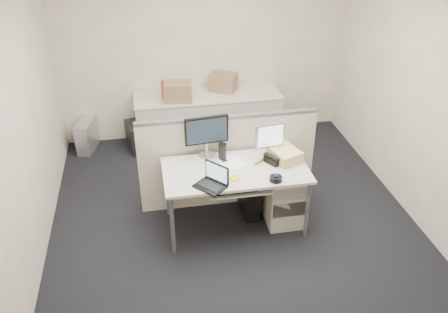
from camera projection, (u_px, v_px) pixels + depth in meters
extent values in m
cube|color=black|center=(235.00, 225.00, 5.27)|extent=(4.00, 4.50, 0.01)
cube|color=silver|center=(204.00, 44.00, 6.47)|extent=(4.00, 0.02, 2.70)
cube|color=silver|center=(316.00, 287.00, 2.67)|extent=(4.00, 0.02, 2.70)
cube|color=silver|center=(19.00, 132.00, 4.27)|extent=(0.02, 4.50, 2.70)
cube|color=silver|center=(426.00, 100.00, 4.88)|extent=(0.02, 4.50, 2.70)
cube|color=beige|center=(236.00, 170.00, 4.90)|extent=(1.50, 0.75, 0.03)
cylinder|color=slate|center=(173.00, 225.00, 4.70)|extent=(0.04, 0.04, 0.70)
cylinder|color=slate|center=(168.00, 189.00, 5.25)|extent=(0.04, 0.04, 0.70)
cylinder|color=slate|center=(307.00, 210.00, 4.92)|extent=(0.04, 0.04, 0.70)
cylinder|color=slate|center=(289.00, 176.00, 5.47)|extent=(0.04, 0.04, 0.70)
cube|color=beige|center=(239.00, 188.00, 4.79)|extent=(0.62, 0.32, 0.02)
cube|color=#B1AD9B|center=(283.00, 193.00, 5.22)|extent=(0.40, 0.55, 0.65)
cube|color=beige|center=(228.00, 162.00, 5.36)|extent=(2.00, 0.06, 1.10)
cube|color=#B1AD9B|center=(208.00, 119.00, 6.71)|extent=(2.00, 0.60, 0.72)
cube|color=black|center=(207.00, 137.00, 5.00)|extent=(0.48, 0.23, 0.47)
cube|color=#B7B7BC|center=(269.00, 141.00, 5.00)|extent=(0.34, 0.21, 0.39)
cube|color=black|center=(210.00, 178.00, 4.55)|extent=(0.35, 0.36, 0.22)
cylinder|color=black|center=(276.00, 179.00, 4.69)|extent=(0.15, 0.15, 0.05)
cube|color=black|center=(276.00, 158.00, 5.01)|extent=(0.27, 0.26, 0.07)
cube|color=white|center=(231.00, 163.00, 4.98)|extent=(0.32, 0.35, 0.01)
cube|color=yellow|center=(234.00, 178.00, 4.73)|extent=(0.11, 0.11, 0.01)
cylinder|color=black|center=(222.00, 152.00, 5.01)|extent=(0.08, 0.08, 0.18)
ellipsoid|color=gold|center=(260.00, 160.00, 5.01)|extent=(0.18, 0.15, 0.04)
cube|color=black|center=(224.00, 159.00, 5.04)|extent=(0.06, 0.11, 0.01)
cube|color=#D6C074|center=(285.00, 155.00, 5.02)|extent=(0.35, 0.40, 0.12)
cube|color=black|center=(235.00, 189.00, 4.74)|extent=(0.45, 0.17, 0.02)
cube|color=black|center=(249.00, 198.00, 5.37)|extent=(0.18, 0.41, 0.38)
cube|color=black|center=(134.00, 137.00, 6.61)|extent=(0.26, 0.44, 0.39)
cube|color=#B7B7BC|center=(87.00, 135.00, 6.61)|extent=(0.30, 0.50, 0.44)
cube|color=#8A694B|center=(178.00, 92.00, 6.29)|extent=(0.39, 0.31, 0.27)
cube|color=#8A694B|center=(223.00, 83.00, 6.60)|extent=(0.44, 0.41, 0.26)
cube|color=#B03217|center=(168.00, 93.00, 6.29)|extent=(0.16, 0.29, 0.26)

